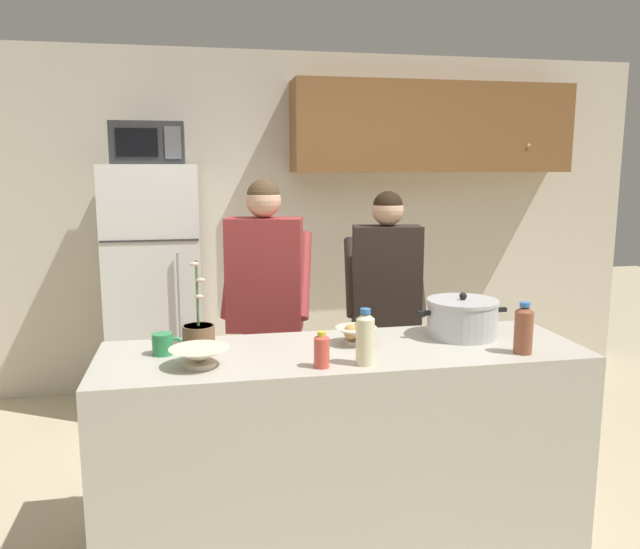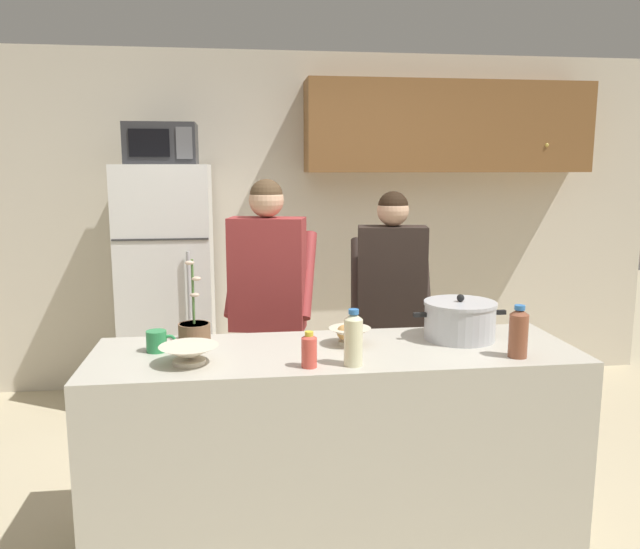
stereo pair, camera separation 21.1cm
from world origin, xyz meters
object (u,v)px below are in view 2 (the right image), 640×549
object	(u,v)px
microwave	(162,144)
person_near_pot	(268,289)
coffee_mug	(157,341)
bottle_mid_counter	(353,338)
bottle_far_corner	(309,350)
cooking_pot	(460,320)
empty_bowl	(189,353)
person_by_sink	(391,293)
bread_bowl	(350,334)
potted_orchid	(194,329)
refrigerator	(168,287)
bottle_near_edge	(518,332)

from	to	relation	value
microwave	person_near_pot	size ratio (longest dim) A/B	0.29
microwave	coffee_mug	world-z (taller)	microwave
bottle_mid_counter	bottle_far_corner	size ratio (longest dim) A/B	1.58
microwave	bottle_far_corner	size ratio (longest dim) A/B	3.17
cooking_pot	empty_bowl	bearing A→B (deg)	-169.74
person_by_sink	empty_bowl	bearing A→B (deg)	-137.31
person_near_pot	microwave	bearing A→B (deg)	123.97
bottle_far_corner	empty_bowl	bearing A→B (deg)	167.85
bread_bowl	potted_orchid	bearing A→B (deg)	167.50
empty_bowl	bread_bowl	bearing A→B (deg)	15.26
empty_bowl	bottle_mid_counter	xyz separation A→B (m)	(0.68, -0.11, 0.07)
person_near_pot	bottle_far_corner	world-z (taller)	person_near_pot
cooking_pot	bottle_far_corner	size ratio (longest dim) A/B	3.00
refrigerator	cooking_pot	distance (m)	2.34
bread_bowl	bottle_mid_counter	world-z (taller)	bottle_mid_counter
cooking_pot	coffee_mug	distance (m)	1.41
refrigerator	potted_orchid	world-z (taller)	refrigerator
empty_bowl	bottle_far_corner	distance (m)	0.50
empty_bowl	bottle_near_edge	size ratio (longest dim) A/B	1.08
empty_bowl	potted_orchid	size ratio (longest dim) A/B	0.64
microwave	potted_orchid	bearing A→B (deg)	-79.61
person_near_pot	cooking_pot	size ratio (longest dim) A/B	3.67
refrigerator	person_by_sink	distance (m)	1.70
refrigerator	empty_bowl	distance (m)	2.00
person_near_pot	bottle_mid_counter	world-z (taller)	person_near_pot
potted_orchid	bread_bowl	bearing A→B (deg)	-12.50
refrigerator	coffee_mug	xyz separation A→B (m)	(0.14, -1.77, 0.09)
microwave	bottle_far_corner	xyz separation A→B (m)	(0.79, -2.06, -0.89)
microwave	cooking_pot	bearing A→B (deg)	-48.15
bottle_mid_counter	coffee_mug	bearing A→B (deg)	159.60
refrigerator	cooking_pot	world-z (taller)	refrigerator
coffee_mug	bottle_far_corner	bearing A→B (deg)	-25.58
bread_bowl	bottle_far_corner	world-z (taller)	bottle_far_corner
empty_bowl	bottle_near_edge	xyz separation A→B (m)	(1.40, -0.09, 0.07)
cooking_pot	refrigerator	bearing A→B (deg)	131.49
coffee_mug	bread_bowl	distance (m)	0.87
microwave	bread_bowl	size ratio (longest dim) A/B	2.45
microwave	person_by_sink	size ratio (longest dim) A/B	0.30
microwave	bottle_mid_counter	distance (m)	2.43
bottle_near_edge	empty_bowl	bearing A→B (deg)	176.50
microwave	bread_bowl	distance (m)	2.23
person_near_pot	coffee_mug	world-z (taller)	person_near_pot
microwave	person_by_sink	bearing A→B (deg)	-33.09
microwave	cooking_pot	xyz separation A→B (m)	(1.55, -1.73, -0.88)
coffee_mug	bottle_far_corner	size ratio (longest dim) A/B	0.87
bottle_far_corner	bottle_near_edge	bearing A→B (deg)	1.27
empty_bowl	bottle_far_corner	size ratio (longest dim) A/B	1.65
bread_bowl	bottle_far_corner	xyz separation A→B (m)	(-0.23, -0.30, 0.02)
person_by_sink	potted_orchid	bearing A→B (deg)	-148.79
coffee_mug	cooking_pot	bearing A→B (deg)	0.98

